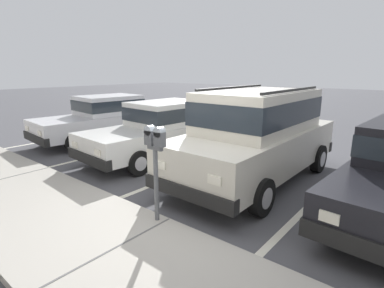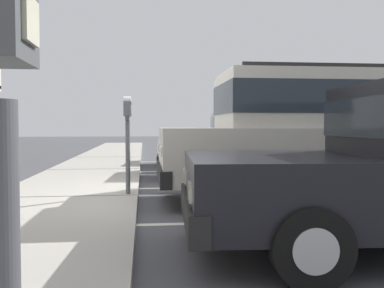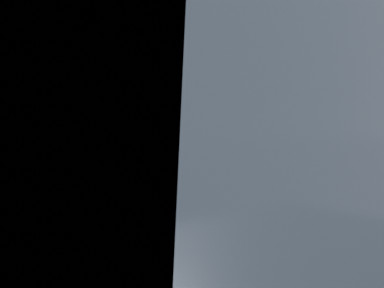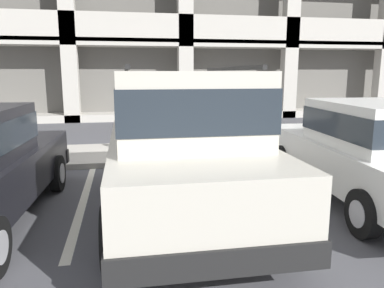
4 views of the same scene
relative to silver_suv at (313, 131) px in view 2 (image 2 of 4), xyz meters
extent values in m
cube|color=#4C4C51|center=(0.06, 2.52, -1.14)|extent=(80.00, 80.00, 0.10)
cube|color=#ADA89E|center=(0.06, 3.82, -1.03)|extent=(40.00, 2.20, 0.12)
cube|color=#606060|center=(0.06, 3.82, -0.97)|extent=(0.03, 2.16, 0.00)
cube|color=#606060|center=(4.06, 3.82, -0.97)|extent=(0.03, 2.16, 0.00)
cube|color=#606060|center=(8.06, 3.82, -0.97)|extent=(0.03, 2.16, 0.00)
cube|color=silver|center=(-1.40, 1.12, -1.08)|extent=(0.12, 4.80, 0.01)
cube|color=silver|center=(1.52, 1.12, -1.08)|extent=(0.12, 4.80, 0.01)
cube|color=silver|center=(4.44, 1.12, -1.08)|extent=(0.12, 4.80, 0.01)
cube|color=silver|center=(7.36, 1.12, -1.08)|extent=(0.12, 4.80, 0.01)
cube|color=beige|center=(0.00, 0.02, -0.36)|extent=(1.87, 4.71, 0.80)
cube|color=beige|center=(0.00, -0.03, 0.46)|extent=(1.64, 2.93, 0.84)
cube|color=#232B33|center=(0.00, -0.03, 0.48)|extent=(1.66, 2.95, 0.46)
cube|color=black|center=(0.02, 2.33, -0.64)|extent=(1.88, 0.17, 0.24)
cube|color=silver|center=(0.59, 2.38, -0.28)|extent=(0.24, 0.03, 0.14)
cube|color=silver|center=(-0.55, 2.39, -0.28)|extent=(0.24, 0.03, 0.14)
cylinder|color=black|center=(0.91, 1.47, -0.76)|extent=(0.20, 0.66, 0.66)
cylinder|color=#B2B2B7|center=(0.91, 1.47, -0.76)|extent=(0.22, 0.36, 0.36)
cylinder|color=black|center=(-0.89, 1.49, -0.76)|extent=(0.20, 0.66, 0.66)
cylinder|color=#B2B2B7|center=(-0.89, 1.49, -0.76)|extent=(0.22, 0.36, 0.36)
cylinder|color=black|center=(0.89, -1.44, -0.76)|extent=(0.20, 0.66, 0.66)
cylinder|color=#B2B2B7|center=(0.89, -1.44, -0.76)|extent=(0.22, 0.36, 0.36)
cube|color=black|center=(0.69, -0.03, 0.92)|extent=(0.07, 2.62, 0.05)
cube|color=black|center=(-0.69, -0.02, 0.92)|extent=(0.07, 2.62, 0.05)
cube|color=black|center=(-2.66, 2.19, -0.67)|extent=(1.74, 0.26, 0.24)
cube|color=silver|center=(-2.13, 2.21, -0.43)|extent=(0.24, 0.04, 0.14)
cube|color=silver|center=(-3.18, 2.27, -0.43)|extent=(0.24, 0.04, 0.14)
cylinder|color=black|center=(-1.87, 1.35, -0.79)|extent=(0.19, 0.61, 0.60)
cylinder|color=#B2B2B7|center=(-1.87, 1.35, -0.79)|extent=(0.20, 0.34, 0.33)
cylinder|color=black|center=(-3.53, 1.45, -0.79)|extent=(0.19, 0.61, 0.60)
cylinder|color=#B2B2B7|center=(-3.53, 1.45, -0.79)|extent=(0.20, 0.34, 0.33)
cube|color=silver|center=(2.95, 0.08, -0.49)|extent=(1.99, 4.50, 0.60)
cube|color=silver|center=(2.93, -0.22, 0.13)|extent=(1.62, 2.07, 0.64)
cube|color=#232B33|center=(2.93, -0.22, 0.15)|extent=(1.65, 2.10, 0.35)
cube|color=black|center=(3.09, 2.23, -0.67)|extent=(1.74, 0.27, 0.24)
cube|color=black|center=(2.81, -2.08, -0.67)|extent=(1.74, 0.27, 0.24)
cube|color=silver|center=(3.62, 2.25, -0.43)|extent=(0.24, 0.05, 0.14)
cube|color=silver|center=(2.57, 2.32, -0.43)|extent=(0.24, 0.05, 0.14)
cylinder|color=black|center=(3.87, 1.38, -0.79)|extent=(0.20, 0.61, 0.60)
cylinder|color=#B2B2B7|center=(3.87, 1.38, -0.79)|extent=(0.20, 0.34, 0.33)
cylinder|color=black|center=(2.21, 1.49, -0.79)|extent=(0.20, 0.61, 0.60)
cylinder|color=#B2B2B7|center=(2.21, 1.49, -0.79)|extent=(0.20, 0.34, 0.33)
cylinder|color=black|center=(3.69, -1.34, -0.79)|extent=(0.20, 0.61, 0.60)
cylinder|color=#B2B2B7|center=(3.69, -1.34, -0.79)|extent=(0.20, 0.34, 0.33)
cylinder|color=black|center=(2.03, -1.23, -0.79)|extent=(0.20, 0.61, 0.60)
cylinder|color=#B2B2B7|center=(2.03, -1.23, -0.79)|extent=(0.20, 0.34, 0.33)
cube|color=silver|center=(5.94, -0.08, -0.49)|extent=(2.11, 4.54, 0.60)
cube|color=silver|center=(5.91, -0.38, 0.13)|extent=(1.68, 2.11, 0.64)
cube|color=#232B33|center=(5.91, -0.38, 0.15)|extent=(1.70, 2.14, 0.35)
cube|color=black|center=(6.14, 2.07, -0.67)|extent=(1.74, 0.32, 0.24)
cube|color=black|center=(5.74, -2.23, -0.67)|extent=(1.74, 0.32, 0.24)
cube|color=silver|center=(6.67, 2.07, -0.43)|extent=(0.24, 0.05, 0.14)
cube|color=silver|center=(5.62, 2.17, -0.43)|extent=(0.24, 0.05, 0.14)
cylinder|color=black|center=(6.90, 1.20, -0.79)|extent=(0.22, 0.61, 0.60)
cylinder|color=#B2B2B7|center=(6.90, 1.20, -0.79)|extent=(0.21, 0.35, 0.33)
cylinder|color=black|center=(5.24, 1.36, -0.79)|extent=(0.22, 0.61, 0.60)
cylinder|color=#B2B2B7|center=(5.24, 1.36, -0.79)|extent=(0.21, 0.35, 0.33)
cylinder|color=black|center=(6.64, -1.51, -0.79)|extent=(0.22, 0.61, 0.60)
cylinder|color=#B2B2B7|center=(6.64, -1.51, -0.79)|extent=(0.21, 0.35, 0.33)
cylinder|color=black|center=(4.98, -1.36, -0.79)|extent=(0.22, 0.61, 0.60)
cylinder|color=#B2B2B7|center=(4.98, -1.36, -0.79)|extent=(0.21, 0.35, 0.33)
cylinder|color=#595B60|center=(0.19, 2.87, -0.40)|extent=(0.07, 0.07, 1.13)
cube|color=#595B60|center=(0.19, 2.87, 0.19)|extent=(0.28, 0.06, 0.06)
cube|color=#515459|center=(0.09, 2.87, 0.33)|extent=(0.15, 0.11, 0.22)
cylinder|color=#9EA8B2|center=(0.09, 2.87, 0.44)|extent=(0.15, 0.11, 0.15)
cube|color=#B7B293|center=(0.09, 2.81, 0.29)|extent=(0.08, 0.01, 0.08)
cube|color=#515459|center=(0.29, 2.87, 0.33)|extent=(0.15, 0.11, 0.22)
cylinder|color=#9EA8B2|center=(0.29, 2.87, 0.44)|extent=(0.15, 0.11, 0.15)
cube|color=#B7B293|center=(0.29, 2.81, 0.29)|extent=(0.08, 0.01, 0.08)
cube|color=#B7B293|center=(-5.66, 2.81, 0.25)|extent=(0.08, 0.01, 0.08)
camera|label=1|loc=(-2.94, 5.81, 1.30)|focal=28.00mm
camera|label=2|loc=(-6.40, 2.63, 0.08)|focal=40.00mm
camera|label=3|loc=(-3.35, -1.31, 0.10)|focal=40.00mm
camera|label=4|loc=(-0.76, -5.01, 0.87)|focal=35.00mm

